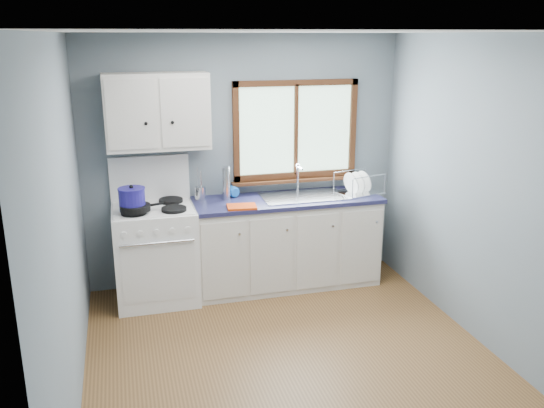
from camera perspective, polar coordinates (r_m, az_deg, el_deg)
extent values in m
cube|color=brown|center=(4.69, 2.34, -15.67)|extent=(3.20, 3.60, 0.02)
cube|color=white|center=(3.97, 2.78, 16.83)|extent=(3.20, 3.60, 0.02)
cube|color=slate|center=(5.86, -2.79, 4.28)|extent=(3.20, 0.02, 2.50)
cube|color=slate|center=(2.62, 14.76, -12.20)|extent=(3.20, 0.02, 2.50)
cube|color=slate|center=(4.00, -20.05, -2.53)|extent=(0.02, 3.60, 2.50)
cube|color=slate|center=(4.88, 20.91, 0.70)|extent=(0.02, 3.60, 2.50)
cube|color=white|center=(5.63, -11.43, -4.93)|extent=(0.76, 0.65, 0.92)
cube|color=white|center=(5.72, -12.03, 2.52)|extent=(0.76, 0.05, 0.44)
cube|color=silver|center=(5.48, -11.70, -0.40)|extent=(0.72, 0.59, 0.01)
cylinder|color=black|center=(5.33, -13.54, -0.79)|extent=(0.23, 0.23, 0.03)
cylinder|color=black|center=(5.35, -9.69, -0.51)|extent=(0.23, 0.23, 0.03)
cylinder|color=black|center=(5.62, -13.65, 0.09)|extent=(0.23, 0.23, 0.03)
cylinder|color=black|center=(5.63, -9.99, 0.36)|extent=(0.23, 0.23, 0.03)
cylinder|color=silver|center=(5.23, -11.31, -3.83)|extent=(0.66, 0.02, 0.02)
cube|color=silver|center=(5.36, -11.15, -6.76)|extent=(0.66, 0.01, 0.55)
cube|color=silver|center=(5.87, 1.39, -3.92)|extent=(1.85, 0.60, 0.88)
cube|color=black|center=(6.04, 1.31, -7.42)|extent=(1.85, 0.54, 0.08)
cube|color=#18193A|center=(5.72, 1.42, 0.40)|extent=(1.89, 0.64, 0.04)
cube|color=silver|center=(5.77, 3.14, 0.75)|extent=(0.84, 0.46, 0.01)
cube|color=silver|center=(5.73, 1.23, -0.09)|extent=(0.36, 0.40, 0.14)
cube|color=silver|center=(5.85, 4.99, 0.20)|extent=(0.36, 0.40, 0.14)
cylinder|color=silver|center=(5.92, 2.56, 2.53)|extent=(0.02, 0.02, 0.28)
cylinder|color=silver|center=(5.82, 2.78, 3.61)|extent=(0.02, 0.16, 0.02)
sphere|color=silver|center=(5.89, 2.58, 3.85)|extent=(0.04, 0.04, 0.04)
cube|color=#9EC6A8|center=(5.91, 2.33, 7.37)|extent=(1.22, 0.01, 0.92)
cube|color=#442311|center=(5.84, 2.44, 11.90)|extent=(1.30, 0.05, 0.06)
cube|color=#442311|center=(5.99, 2.33, 2.90)|extent=(1.30, 0.05, 0.06)
cube|color=#442311|center=(5.74, -3.58, 7.08)|extent=(0.06, 0.05, 1.00)
cube|color=#442311|center=(6.11, 8.00, 7.51)|extent=(0.06, 0.05, 1.00)
cube|color=#442311|center=(5.90, 2.39, 7.34)|extent=(0.03, 0.05, 0.92)
cube|color=#442311|center=(5.97, 2.41, 2.36)|extent=(1.36, 0.10, 0.03)
cube|color=silver|center=(5.47, -11.29, 8.97)|extent=(0.95, 0.32, 0.70)
cube|color=silver|center=(5.29, -13.75, 8.58)|extent=(0.44, 0.01, 0.62)
cube|color=silver|center=(5.33, -8.59, 8.91)|extent=(0.44, 0.01, 0.62)
sphere|color=black|center=(5.30, -12.38, 7.80)|extent=(0.03, 0.03, 0.03)
sphere|color=black|center=(5.31, -9.83, 7.96)|extent=(0.03, 0.03, 0.03)
cylinder|color=black|center=(5.31, -13.39, -0.37)|extent=(0.34, 0.34, 0.05)
cube|color=black|center=(5.37, -11.44, -0.04)|extent=(0.15, 0.07, 0.02)
cylinder|color=navy|center=(5.31, -13.70, 0.41)|extent=(0.29, 0.29, 0.20)
cylinder|color=navy|center=(5.28, -13.77, 1.48)|extent=(0.30, 0.30, 0.01)
sphere|color=black|center=(5.28, -13.78, 1.67)|extent=(0.04, 0.04, 0.04)
cylinder|color=silver|center=(5.68, -7.11, 1.05)|extent=(0.13, 0.13, 0.13)
cylinder|color=silver|center=(5.66, -7.02, 2.43)|extent=(0.01, 0.01, 0.19)
cylinder|color=silver|center=(5.65, -7.38, 2.57)|extent=(0.01, 0.01, 0.23)
cylinder|color=silver|center=(5.63, -7.10, 2.26)|extent=(0.01, 0.01, 0.18)
cylinder|color=silver|center=(5.65, -4.56, 2.07)|extent=(0.10, 0.10, 0.33)
imported|color=blue|center=(5.69, -3.66, 1.96)|extent=(0.13, 0.13, 0.28)
cube|color=#C23A0C|center=(5.40, -3.02, -0.27)|extent=(0.29, 0.22, 0.02)
cube|color=silver|center=(5.97, 8.58, 1.17)|extent=(0.51, 0.44, 0.02)
cylinder|color=silver|center=(5.70, 7.99, 1.46)|extent=(0.01, 0.01, 0.21)
cylinder|color=silver|center=(5.96, 11.09, 1.97)|extent=(0.01, 0.01, 0.21)
cylinder|color=silver|center=(5.94, 6.13, 2.13)|extent=(0.01, 0.01, 0.21)
cylinder|color=silver|center=(6.19, 9.19, 2.60)|extent=(0.01, 0.01, 0.21)
cylinder|color=silver|center=(5.81, 9.62, 2.71)|extent=(0.40, 0.12, 0.01)
cylinder|color=silver|center=(6.04, 7.73, 3.32)|extent=(0.40, 0.12, 0.01)
cylinder|color=white|center=(5.88, 7.84, 2.03)|extent=(0.12, 0.23, 0.22)
cylinder|color=white|center=(5.93, 8.46, 2.13)|extent=(0.12, 0.23, 0.22)
cylinder|color=white|center=(5.98, 9.08, 2.22)|extent=(0.12, 0.23, 0.22)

